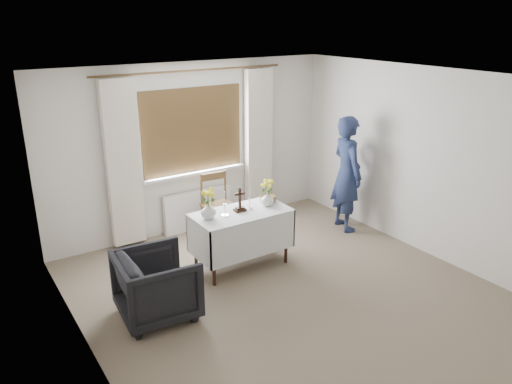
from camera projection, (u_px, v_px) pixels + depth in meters
ground at (294, 297)px, 5.81m from camera, size 5.00×5.00×0.00m
altar_table at (241, 239)px, 6.42m from camera, size 1.24×0.64×0.76m
wooden_chair at (219, 207)px, 7.23m from camera, size 0.47×0.47×0.96m
armchair at (157, 285)px, 5.35m from camera, size 0.87×0.85×0.74m
person at (347, 174)px, 7.43m from camera, size 0.55×0.71×1.74m
radiator at (198, 210)px, 7.62m from camera, size 1.10×0.10×0.60m
wooden_cross at (240, 200)px, 6.27m from camera, size 0.15×0.11×0.31m
candlestick_left at (225, 204)px, 6.12m from camera, size 0.12×0.12×0.32m
candlestick_right at (249, 198)px, 6.32m from camera, size 0.11×0.11×0.31m
flower_vase_left at (208, 211)px, 6.06m from camera, size 0.22×0.22×0.20m
flower_vase_right at (267, 199)px, 6.47m from camera, size 0.21×0.21×0.18m
wicker_basket at (268, 199)px, 6.63m from camera, size 0.24×0.24×0.08m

